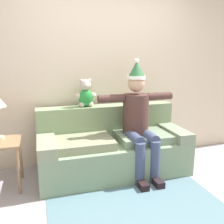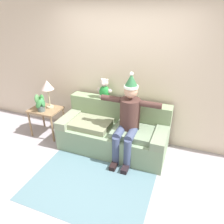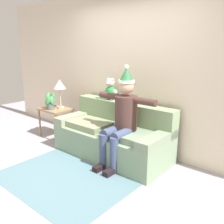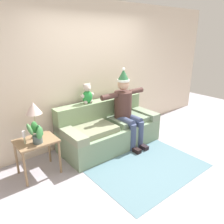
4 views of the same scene
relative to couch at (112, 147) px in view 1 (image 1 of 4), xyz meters
The scene contains 6 objects.
ground_plane 1.09m from the couch, 90.00° to the right, with size 10.00×10.00×0.00m, color #A19BA5.
back_wall 1.14m from the couch, 90.00° to the left, with size 7.00×0.10×2.70m, color beige.
couch is the anchor object (origin of this frame).
person_seated 0.55m from the couch, 28.78° to the right, with size 1.02×0.77×1.51m.
teddy_bear 0.80m from the couch, 139.29° to the left, with size 0.29×0.17×0.38m.
area_rug 1.09m from the couch, 90.00° to the right, with size 1.82×1.35×0.01m, color slate.
Camera 1 is at (-0.91, -1.96, 1.52)m, focal length 39.35 mm.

